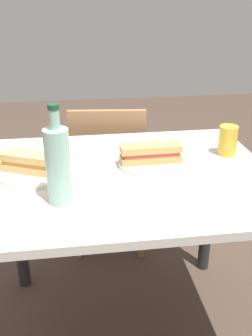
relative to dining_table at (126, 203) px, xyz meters
name	(u,v)px	position (x,y,z in m)	size (l,w,h in m)	color
ground_plane	(126,328)	(0.00, 0.00, -0.65)	(8.00, 8.00, 0.00)	#47382D
dining_table	(126,203)	(0.00, 0.00, 0.00)	(1.07, 0.84, 0.78)	beige
chair_far	(108,171)	(-0.01, 0.62, -0.16)	(0.44, 0.44, 0.86)	#936B47
plate_near	(34,173)	(-0.33, 0.03, 0.13)	(0.24, 0.24, 0.01)	silver
baguette_sandwich_near	(33,163)	(-0.33, 0.03, 0.17)	(0.25, 0.16, 0.07)	tan
knife_near	(39,164)	(-0.32, 0.08, 0.14)	(0.17, 0.09, 0.01)	silver
plate_far	(150,163)	(0.10, 0.06, 0.13)	(0.24, 0.24, 0.01)	silver
baguette_sandwich_far	(151,153)	(0.10, 0.06, 0.17)	(0.23, 0.08, 0.07)	tan
knife_far	(145,155)	(0.09, 0.11, 0.14)	(0.18, 0.05, 0.01)	silver
water_bottle	(58,165)	(-0.23, -0.18, 0.25)	(0.08, 0.08, 0.32)	#99C6B7
beer_glass	(228,140)	(0.43, 0.12, 0.19)	(0.07, 0.07, 0.12)	gold
paper_napkin	(23,148)	(-0.40, 0.29, 0.13)	(0.14, 0.14, 0.00)	white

